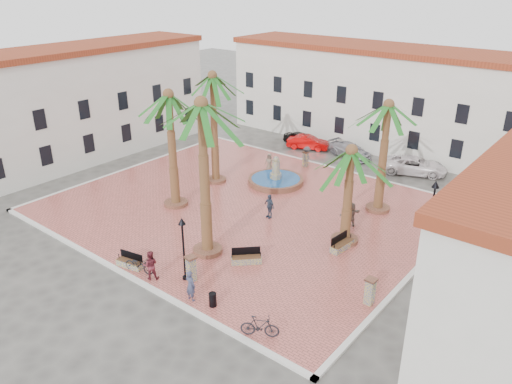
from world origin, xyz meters
TOP-DOWN VIEW (x-y plane):
  - ground at (0.00, 0.00)m, footprint 120.00×120.00m
  - plaza at (0.00, 0.00)m, footprint 26.00×22.00m
  - kerb_n at (0.00, 11.00)m, footprint 26.30×0.30m
  - kerb_s at (0.00, -11.00)m, footprint 26.30×0.30m
  - kerb_e at (13.00, 0.00)m, footprint 0.30×22.30m
  - kerb_w at (-13.00, 0.00)m, footprint 0.30×22.30m
  - building_north at (-0.00, 19.99)m, footprint 30.40×7.40m
  - building_west at (-19.00, 0.00)m, footprint 6.40×24.40m
  - fountain at (-0.93, 4.96)m, footprint 4.46×4.46m
  - palm_nw at (-5.00, 2.25)m, footprint 5.33×5.33m
  - palm_sw at (-4.20, -2.91)m, footprint 5.65×5.65m
  - palm_s at (2.31, -6.35)m, footprint 5.80×5.80m
  - palm_e at (8.17, 0.03)m, footprint 5.51×5.51m
  - palm_ne at (7.73, 5.58)m, footprint 5.53×5.53m
  - bench_s at (-0.01, -10.38)m, footprint 1.74×0.83m
  - bench_se at (4.96, -5.84)m, footprint 1.65×1.64m
  - bench_e at (8.53, -0.91)m, footprint 0.73×1.88m
  - bench_ne at (11.54, 6.86)m, footprint 0.80×1.95m
  - lamppost_s at (3.38, -9.24)m, footprint 0.41×0.41m
  - lamppost_e at (12.40, 2.87)m, footprint 0.47×0.47m
  - bollard_se at (3.78, -9.14)m, footprint 0.65×0.65m
  - bollard_n at (-1.19, 9.66)m, footprint 0.53×0.53m
  - bollard_e at (12.40, -4.91)m, footprint 0.56×0.56m
  - litter_bin at (6.26, -10.08)m, footprint 0.39×0.39m
  - cyclist_a at (5.02, -10.40)m, footprint 0.65×0.44m
  - bicycle_a at (0.86, -10.40)m, footprint 1.97×1.12m
  - cyclist_b at (1.88, -10.40)m, footprint 1.06×1.05m
  - bicycle_b at (9.57, -10.40)m, footprint 1.87×1.37m
  - pedestrian_fountain_a at (-2.95, 6.74)m, footprint 0.90×0.74m
  - pedestrian_fountain_b at (2.39, -0.26)m, footprint 1.09×0.67m
  - pedestrian_north at (-1.15, 9.76)m, footprint 0.92×1.29m
  - pedestrian_east at (7.49, 2.03)m, footprint 1.15×1.71m
  - car_black at (-4.93, 14.59)m, footprint 3.99×1.90m
  - car_red at (-3.88, 14.16)m, footprint 4.25×2.75m
  - car_silver at (0.46, 14.65)m, footprint 4.74×2.78m
  - car_white at (6.83, 14.38)m, footprint 5.78×4.16m

SIDE VIEW (x-z plane):
  - ground at x=0.00m, z-range 0.00..0.00m
  - plaza at x=0.00m, z-range 0.00..0.15m
  - kerb_n at x=0.00m, z-range 0.00..0.16m
  - kerb_s at x=0.00m, z-range 0.00..0.16m
  - kerb_e at x=13.00m, z-range 0.00..0.16m
  - kerb_w at x=-13.00m, z-range 0.00..0.16m
  - bench_s at x=-0.01m, z-range -0.04..0.84m
  - bench_se at x=4.96m, z-range -0.05..0.89m
  - bench_e at x=8.53m, z-range -0.06..0.91m
  - bench_ne at x=11.54m, z-range -0.07..0.93m
  - fountain at x=-0.93m, z-range -0.69..1.61m
  - litter_bin at x=6.26m, z-range 0.15..0.91m
  - bicycle_a at x=0.86m, z-range 0.15..1.13m
  - car_silver at x=0.46m, z-range 0.00..1.29m
  - car_black at x=-4.93m, z-range 0.00..1.32m
  - car_red at x=-3.88m, z-range 0.00..1.32m
  - bicycle_b at x=9.57m, z-range 0.15..1.26m
  - car_white at x=6.83m, z-range 0.00..1.46m
  - bollard_n at x=-1.19m, z-range 0.17..1.55m
  - bollard_e at x=12.40m, z-range 0.18..1.68m
  - pedestrian_fountain_a at x=-2.95m, z-range 0.15..1.73m
  - bollard_se at x=3.78m, z-range 0.18..1.71m
  - cyclist_b at x=1.88m, z-range 0.15..1.87m
  - pedestrian_fountain_b at x=2.39m, z-range 0.15..1.88m
  - cyclist_a at x=5.02m, z-range 0.15..1.90m
  - pedestrian_east at x=7.49m, z-range 0.15..1.92m
  - pedestrian_north at x=-1.15m, z-range 0.15..1.95m
  - lamppost_s at x=3.38m, z-range 0.82..4.62m
  - lamppost_e at x=12.40m, z-range 0.92..5.26m
  - building_north at x=0.00m, z-range 0.02..9.52m
  - building_west at x=-19.00m, z-range 0.02..10.02m
  - palm_e at x=8.17m, z-range 2.17..8.64m
  - palm_ne at x=7.73m, z-range 2.90..10.96m
  - palm_sw at x=-4.20m, z-range 3.11..11.67m
  - palm_nw at x=-5.00m, z-range 3.34..12.29m
  - palm_s at x=2.31m, z-range 3.56..13.19m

